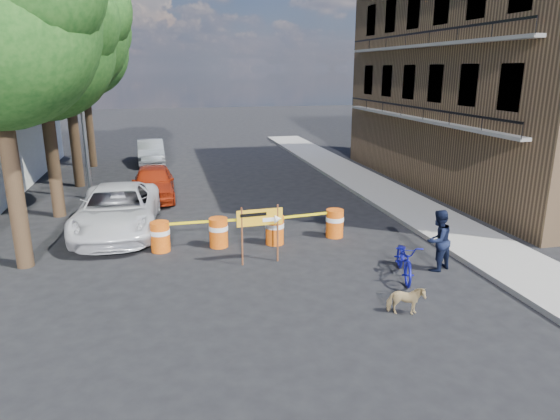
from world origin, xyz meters
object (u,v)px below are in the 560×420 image
dog (406,301)px  sedan_red (154,182)px  detour_sign (265,222)px  suv_white (117,210)px  sedan_silver (151,152)px  barrel_mid_left (219,232)px  barrel_far_right (335,223)px  barrel_far_left (160,236)px  barrel_mid_right (275,229)px  bicycle (406,243)px  pedestrian (438,240)px

dog → sedan_red: (-5.46, 11.75, 0.36)m
detour_sign → sedan_red: detour_sign is taller
suv_white → sedan_silver: 12.75m
barrel_mid_left → barrel_far_right: same height
barrel_far_left → detour_sign: detour_sign is taller
barrel_mid_right → barrel_far_right: bearing=6.4°
detour_sign → sedan_red: size_ratio=0.40×
barrel_far_left → barrel_mid_right: bearing=-2.4°
barrel_far_right → suv_white: (-6.80, 2.06, 0.29)m
barrel_far_right → dog: size_ratio=1.13×
barrel_mid_left → detour_sign: 2.09m
bicycle → dog: size_ratio=2.38×
barrel_mid_left → detour_sign: bearing=-55.1°
barrel_far_right → detour_sign: 3.20m
sedan_red → sedan_silver: size_ratio=1.02×
sedan_silver → barrel_mid_left: bearing=-84.1°
bicycle → dog: (-0.92, -1.90, -0.61)m
barrel_far_right → bicycle: 3.60m
detour_sign → dog: size_ratio=2.07×
barrel_mid_left → pedestrian: bearing=-29.9°
barrel_far_left → suv_white: 2.55m
bicycle → sedan_red: bearing=139.9°
detour_sign → barrel_far_right: bearing=29.0°
dog → sedan_red: bearing=41.9°
barrel_mid_left → dog: 6.37m
barrel_far_left → suv_white: (-1.35, 2.15, 0.29)m
bicycle → dog: 2.19m
barrel_far_right → barrel_far_left: bearing=-179.1°
barrel_far_left → barrel_mid_right: 3.44m
barrel_mid_left → barrel_far_right: bearing=1.3°
barrel_mid_left → suv_white: (-3.07, 2.15, 0.29)m
detour_sign → suv_white: size_ratio=0.30×
suv_white → detour_sign: bearing=-39.9°
barrel_mid_left → barrel_mid_right: bearing=-4.7°
barrel_mid_right → barrel_far_right: (2.02, 0.23, 0.00)m
dog → detour_sign: bearing=49.6°
detour_sign → dog: (2.37, -3.71, -0.86)m
barrel_far_right → detour_sign: detour_sign is taller
barrel_mid_right → barrel_far_right: same height
detour_sign → sedan_silver: detour_sign is taller
sedan_red → barrel_mid_left: bearing=-72.9°
barrel_mid_left → barrel_far_right: size_ratio=1.00×
barrel_far_right → sedan_red: (-5.69, 6.35, 0.23)m
barrel_far_left → barrel_mid_right: same height
barrel_mid_right → pedestrian: size_ratio=0.54×
sedan_red → sedan_silver: bearing=91.7°
bicycle → dog: bicycle is taller
barrel_far_left → dog: barrel_far_left is taller
pedestrian → detour_sign: bearing=-43.5°
barrel_far_right → pedestrian: 3.70m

